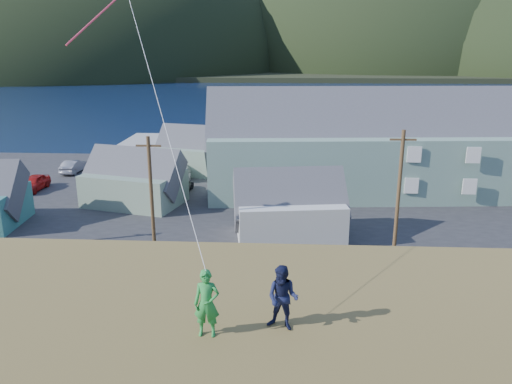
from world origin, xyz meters
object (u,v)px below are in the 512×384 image
(wharf, at_px, (214,145))
(kite_flyer_navy, at_px, (283,298))
(shed_palegreen_far, at_px, (201,152))
(shed_white, at_px, (289,208))
(shed_palegreen_near, at_px, (134,180))
(kite_flyer_green, at_px, (207,303))
(lodge, at_px, (391,145))

(wharf, height_order, kite_flyer_navy, kite_flyer_navy)
(shed_palegreen_far, height_order, kite_flyer_navy, kite_flyer_navy)
(wharf, xyz_separation_m, shed_white, (10.33, -33.99, 2.04))
(shed_palegreen_near, height_order, shed_palegreen_far, shed_palegreen_far)
(wharf, bearing_deg, kite_flyer_green, -82.15)
(wharf, bearing_deg, shed_white, -73.09)
(shed_palegreen_near, bearing_deg, wharf, 96.91)
(wharf, relative_size, shed_palegreen_near, 2.67)
(shed_palegreen_far, bearing_deg, kite_flyer_green, -67.14)
(shed_palegreen_far, bearing_deg, shed_palegreen_near, -95.39)
(shed_white, relative_size, kite_flyer_navy, 5.30)
(shed_palegreen_near, height_order, shed_white, shed_white)
(wharf, xyz_separation_m, kite_flyer_green, (8.05, -58.40, 7.59))
(wharf, xyz_separation_m, kite_flyer_navy, (9.85, -58.00, 7.58))
(kite_flyer_green, bearing_deg, lodge, 72.50)
(shed_palegreen_near, height_order, kite_flyer_green, kite_flyer_green)
(shed_palegreen_near, xyz_separation_m, shed_white, (13.87, -7.65, 0.11))
(kite_flyer_green, height_order, kite_flyer_navy, kite_flyer_green)
(wharf, relative_size, shed_white, 2.97)
(shed_palegreen_far, xyz_separation_m, kite_flyer_navy, (9.32, -43.74, 5.52))
(shed_palegreen_near, relative_size, kite_flyer_navy, 5.89)
(lodge, distance_m, kite_flyer_navy, 38.51)
(shed_palegreen_near, distance_m, kite_flyer_green, 34.55)
(shed_palegreen_near, distance_m, kite_flyer_navy, 34.83)
(shed_palegreen_far, bearing_deg, shed_white, -50.39)
(shed_palegreen_far, relative_size, kite_flyer_navy, 6.48)
(lodge, height_order, shed_white, lodge)
(lodge, bearing_deg, shed_palegreen_far, 156.43)
(shed_white, bearing_deg, kite_flyer_green, -103.14)
(wharf, distance_m, kite_flyer_navy, 59.31)
(shed_white, bearing_deg, shed_palegreen_far, 108.63)
(wharf, xyz_separation_m, shed_palegreen_far, (0.53, -14.26, 2.06))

